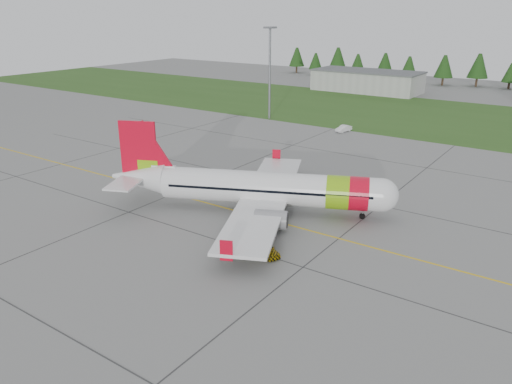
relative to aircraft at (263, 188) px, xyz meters
The scene contains 9 objects.
ground 10.25m from the aircraft, 82.45° to the right, with size 320.00×320.00×0.00m, color gray.
aircraft is the anchor object (origin of this frame).
follow_me_car 11.71m from the aircraft, 54.66° to the right, with size 1.58×1.34×3.94m, color gold.
service_van 47.20m from the aircraft, 103.10° to the left, with size 1.42×1.34×4.08m, color silver.
grass_strip 72.41m from the aircraft, 88.98° to the left, with size 320.00×50.00×0.03m, color #30561E.
taxi_guideline 3.77m from the aircraft, 52.46° to the right, with size 120.00×0.25×0.02m, color gold.
hangar_west 104.36m from the aircraft, 105.97° to the left, with size 32.00×14.00×6.00m, color #A8A8A3.
floodlight_mast 57.68m from the aircraft, 122.44° to the left, with size 0.50×0.50×20.00m, color slate.
treeline 128.35m from the aircraft, 89.43° to the left, with size 160.00×8.00×10.00m, color #1C3F14, non-canonical shape.
Camera 1 is at (30.91, -38.32, 23.70)m, focal length 35.00 mm.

